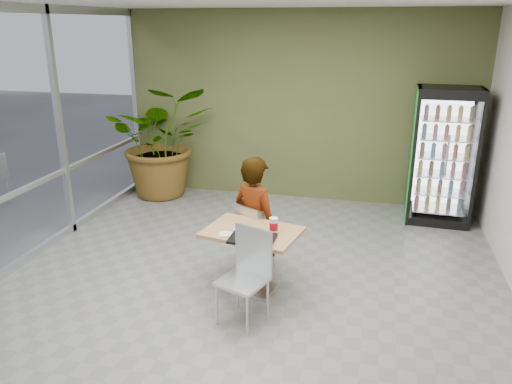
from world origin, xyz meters
TOP-DOWN VIEW (x-y plane):
  - ground at (0.00, 0.00)m, footprint 7.00×7.00m
  - room_envelope at (0.00, 0.00)m, footprint 6.00×7.00m
  - storefront_frame at (-3.00, 0.00)m, footprint 0.10×7.00m
  - dining_table at (0.05, 0.11)m, footprint 1.17×0.92m
  - chair_far at (-0.09, 0.61)m, footprint 0.52×0.52m
  - chair_near at (0.15, -0.47)m, footprint 0.57×0.57m
  - seated_woman at (-0.04, 0.64)m, footprint 0.78×0.68m
  - pizza_plate at (-0.05, 0.10)m, footprint 0.33×0.29m
  - soda_cup at (0.29, 0.11)m, footprint 0.10×0.10m
  - napkin_stack at (-0.20, -0.09)m, footprint 0.15×0.15m
  - cafeteria_tray at (0.11, -0.14)m, footprint 0.49×0.36m
  - beverage_fridge at (2.35, 2.91)m, footprint 0.98×0.77m
  - potted_plant at (-2.32, 3.08)m, footprint 2.26×2.13m

SIDE VIEW (x-z plane):
  - ground at x=0.00m, z-range 0.00..0.00m
  - chair_far at x=-0.09m, z-range 0.07..0.94m
  - dining_table at x=0.05m, z-range 0.16..0.91m
  - chair_near at x=0.15m, z-range 0.09..1.08m
  - seated_woman at x=-0.04m, z-range -0.30..1.47m
  - napkin_stack at x=-0.20m, z-range 0.75..0.77m
  - cafeteria_tray at x=0.11m, z-range 0.75..0.78m
  - pizza_plate at x=-0.05m, z-range 0.75..0.78m
  - soda_cup at x=0.29m, z-range 0.75..0.92m
  - potted_plant at x=-2.32m, z-range 0.00..1.98m
  - beverage_fridge at x=2.35m, z-range 0.00..2.08m
  - room_envelope at x=0.00m, z-range 0.00..3.20m
  - storefront_frame at x=-3.00m, z-range 0.00..3.20m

